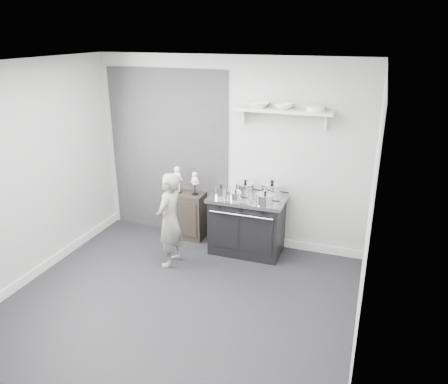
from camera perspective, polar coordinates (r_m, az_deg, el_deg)
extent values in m
plane|color=black|center=(5.34, -5.98, -14.00)|extent=(4.00, 4.00, 0.00)
cube|color=#ADADAB|center=(6.29, 0.54, 5.18)|extent=(4.00, 0.02, 2.70)
cube|color=#ADADAB|center=(3.35, -20.23, -10.71)|extent=(4.00, 0.02, 2.70)
cube|color=#ADADAB|center=(5.83, -24.58, 2.03)|extent=(0.02, 3.60, 2.70)
cube|color=#ADADAB|center=(4.28, 18.37, -3.49)|extent=(0.02, 3.60, 2.70)
cube|color=silver|center=(4.42, -7.31, 16.27)|extent=(4.00, 3.60, 0.02)
cube|color=black|center=(6.67, -7.27, 5.00)|extent=(1.90, 0.02, 2.50)
cube|color=silver|center=(6.51, 8.86, -6.73)|extent=(2.00, 0.03, 0.12)
cube|color=silver|center=(6.31, -22.72, -9.15)|extent=(0.03, 3.60, 0.12)
cube|color=silver|center=(5.82, 7.74, 10.49)|extent=(1.30, 0.26, 0.04)
cube|color=silver|center=(6.04, 2.65, 9.86)|extent=(0.03, 0.12, 0.20)
cube|color=silver|center=(5.82, 13.19, 8.95)|extent=(0.03, 0.12, 0.20)
cube|color=black|center=(6.22, 3.03, -4.42)|extent=(0.99, 0.59, 0.79)
cube|color=silver|center=(6.06, 3.10, -0.82)|extent=(1.04, 0.63, 0.05)
cube|color=black|center=(6.03, 0.06, -5.06)|extent=(0.41, 0.02, 0.51)
cube|color=black|center=(5.90, 4.42, -5.70)|extent=(0.41, 0.02, 0.51)
cylinder|color=silver|center=(5.82, 2.17, -3.05)|extent=(0.89, 0.02, 0.02)
cylinder|color=black|center=(5.89, -0.53, -1.92)|extent=(0.04, 0.03, 0.04)
cylinder|color=black|center=(5.80, 2.22, -2.29)|extent=(0.04, 0.03, 0.04)
cylinder|color=black|center=(5.73, 5.05, -2.66)|extent=(0.04, 0.03, 0.04)
cube|color=black|center=(6.67, -4.91, -3.04)|extent=(0.55, 0.32, 0.72)
imported|color=gray|center=(5.82, -7.11, -3.65)|extent=(0.35, 0.50, 1.30)
cylinder|color=silver|center=(6.01, -0.39, -0.04)|extent=(0.19, 0.19, 0.13)
cylinder|color=silver|center=(5.99, -0.39, 0.63)|extent=(0.20, 0.20, 0.01)
sphere|color=black|center=(5.98, -0.39, 0.86)|extent=(0.04, 0.04, 0.04)
cylinder|color=black|center=(5.97, 0.85, -0.19)|extent=(0.10, 0.02, 0.02)
cylinder|color=silver|center=(6.15, 2.79, 0.45)|extent=(0.27, 0.27, 0.14)
cylinder|color=silver|center=(6.12, 2.80, 1.15)|extent=(0.28, 0.28, 0.01)
sphere|color=black|center=(6.11, 2.81, 1.43)|extent=(0.05, 0.05, 0.05)
cylinder|color=black|center=(6.10, 4.36, 0.27)|extent=(0.10, 0.02, 0.02)
cylinder|color=silver|center=(6.04, 6.26, 0.16)|extent=(0.29, 0.29, 0.18)
cylinder|color=silver|center=(6.00, 6.30, 1.03)|extent=(0.30, 0.30, 0.02)
sphere|color=black|center=(5.99, 6.31, 1.34)|extent=(0.05, 0.05, 0.05)
cylinder|color=black|center=(6.00, 7.98, -0.05)|extent=(0.10, 0.02, 0.02)
cylinder|color=silver|center=(5.77, 5.37, -1.02)|extent=(0.23, 0.23, 0.13)
cylinder|color=silver|center=(5.75, 5.39, -0.34)|extent=(0.24, 0.24, 0.01)
sphere|color=black|center=(5.74, 5.40, -0.07)|extent=(0.04, 0.04, 0.04)
cylinder|color=black|center=(5.74, 6.88, -1.21)|extent=(0.10, 0.02, 0.02)
cylinder|color=silver|center=(5.90, 1.52, -0.59)|extent=(0.17, 0.17, 0.10)
cylinder|color=silver|center=(5.88, 1.53, -0.06)|extent=(0.17, 0.17, 0.01)
sphere|color=black|center=(5.88, 1.53, 0.15)|extent=(0.03, 0.03, 0.03)
cylinder|color=black|center=(5.87, 2.67, -0.74)|extent=(0.10, 0.02, 0.02)
imported|color=white|center=(5.89, 4.47, 11.28)|extent=(0.30, 0.30, 0.07)
imported|color=white|center=(5.81, 7.76, 11.04)|extent=(0.24, 0.24, 0.07)
cylinder|color=white|center=(5.74, 11.84, 10.62)|extent=(0.24, 0.24, 0.06)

